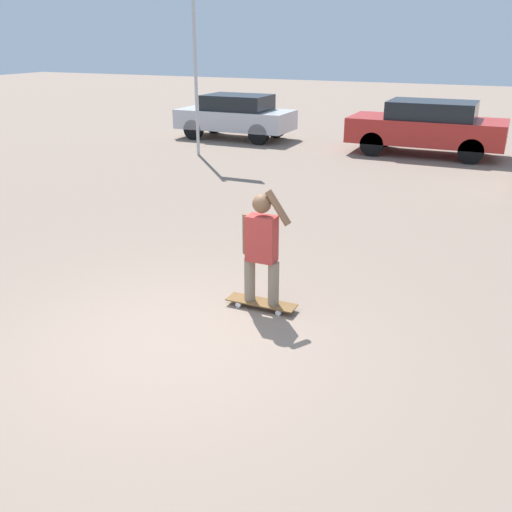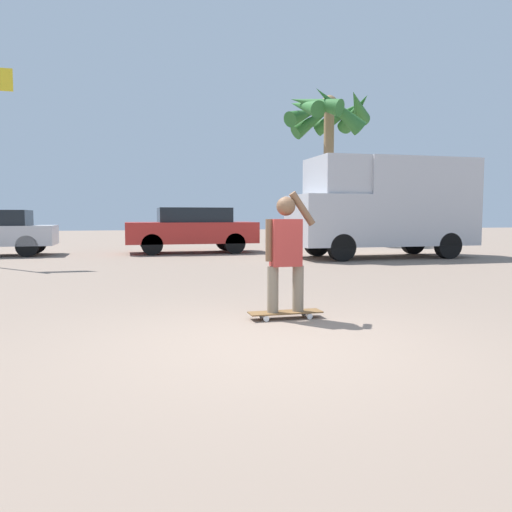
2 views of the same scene
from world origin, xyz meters
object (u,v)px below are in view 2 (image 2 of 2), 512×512
skateboard (285,313)px  camper_van (385,204)px  person_skateboarder (286,248)px  palm_tree_near_van (329,117)px  parked_car_red (192,229)px

skateboard → camper_van: bearing=54.1°
skateboard → person_skateboarder: 0.81m
camper_van → palm_tree_near_van: bearing=79.4°
person_skateboarder → camper_van: 9.86m
parked_car_red → palm_tree_near_van: 9.71m
skateboard → palm_tree_near_van: size_ratio=0.13×
parked_car_red → person_skateboarder: bearing=-91.5°
camper_van → person_skateboarder: bearing=-125.9°
camper_van → skateboard: bearing=-125.9°
skateboard → person_skateboarder: bearing=180.0°
palm_tree_near_van → skateboard: bearing=-114.5°
person_skateboarder → camper_van: camper_van is taller
camper_van → parked_car_red: camper_van is taller
skateboard → palm_tree_near_van: (7.25, 15.91, 5.71)m
parked_car_red → palm_tree_near_van: (6.96, 4.61, 4.96)m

